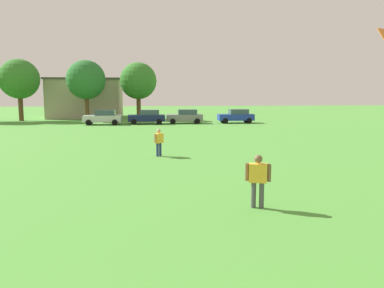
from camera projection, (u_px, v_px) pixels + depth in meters
ground_plane at (137, 140)px, 30.47m from camera, size 160.00×160.00×0.00m
adult_bystander at (258, 177)px, 12.31m from camera, size 0.78×0.47×1.71m
bystander_near_trees at (159, 140)px, 22.49m from camera, size 0.57×0.57×1.59m
parked_car_silver_0 at (103, 117)px, 45.09m from camera, size 4.30×2.02×1.68m
parked_car_navy_1 at (147, 117)px, 46.03m from camera, size 4.30×2.02×1.68m
parked_car_gray_2 at (185, 116)px, 47.03m from camera, size 4.30×2.02×1.68m
parked_car_blue_3 at (236, 116)px, 47.65m from camera, size 4.30×2.02×1.68m
tree_left at (19, 79)px, 50.63m from camera, size 5.16×5.16×8.04m
tree_right at (86, 80)px, 50.67m from camera, size 5.07×5.07×7.90m
tree_far_right at (138, 81)px, 53.27m from camera, size 5.01×5.01×7.81m
house_left at (87, 98)px, 58.50m from camera, size 10.56×9.34×5.78m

